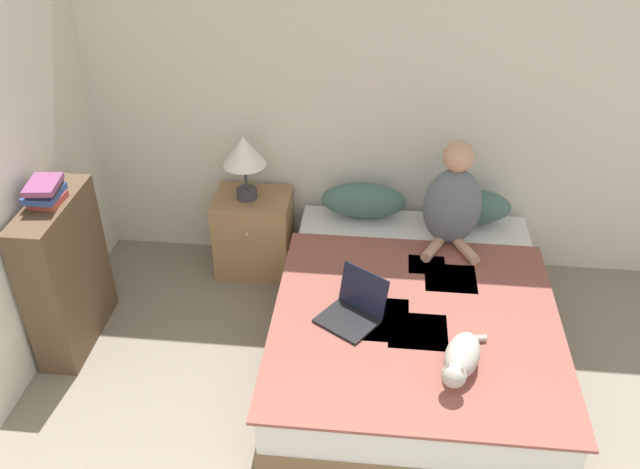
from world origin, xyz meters
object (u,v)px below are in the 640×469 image
at_px(pillow_far, 468,206).
at_px(book_stack_top, 45,192).
at_px(cat_tabby, 461,359).
at_px(pillow_near, 363,201).
at_px(nightstand, 254,233).
at_px(person_sitting, 453,202).
at_px(bookshelf, 66,274).
at_px(laptop_open, 353,310).
at_px(bed, 413,329).
at_px(table_lamp, 244,154).

bearing_deg(pillow_far, book_stack_top, -159.91).
distance_m(cat_tabby, book_stack_top, 2.52).
relative_size(pillow_near, book_stack_top, 2.31).
bearing_deg(nightstand, person_sitting, -8.93).
bearing_deg(book_stack_top, cat_tabby, -13.31).
bearing_deg(bookshelf, nightstand, 40.47).
bearing_deg(nightstand, book_stack_top, -139.66).
relative_size(pillow_near, cat_tabby, 1.22).
relative_size(cat_tabby, nightstand, 0.79).
relative_size(cat_tabby, bookshelf, 0.48).
distance_m(pillow_far, nightstand, 1.55).
xyz_separation_m(bookshelf, book_stack_top, (-0.00, 0.00, 0.59)).
relative_size(pillow_far, laptop_open, 1.37).
distance_m(pillow_near, laptop_open, 1.12).
distance_m(laptop_open, nightstand, 1.34).
relative_size(bed, pillow_near, 3.51).
relative_size(nightstand, table_lamp, 1.32).
bearing_deg(pillow_far, bed, -111.91).
bearing_deg(bed, bookshelf, -179.33).
distance_m(pillow_near, book_stack_top, 2.10).
bearing_deg(table_lamp, book_stack_top, -138.96).
relative_size(bed, pillow_far, 3.51).
bearing_deg(pillow_near, table_lamp, -175.21).
xyz_separation_m(laptop_open, nightstand, (-0.79, 1.06, -0.22)).
relative_size(pillow_far, cat_tabby, 1.22).
relative_size(bed, table_lamp, 4.47).
bearing_deg(cat_tabby, pillow_far, -167.95).
distance_m(table_lamp, bookshelf, 1.39).
height_order(bed, person_sitting, person_sitting).
xyz_separation_m(bed, cat_tabby, (0.22, -0.59, 0.33)).
bearing_deg(bed, cat_tabby, -69.57).
bearing_deg(cat_tabby, person_sitting, -162.68).
bearing_deg(book_stack_top, table_lamp, 41.04).
xyz_separation_m(cat_tabby, table_lamp, (-1.41, 1.43, 0.39)).
bearing_deg(nightstand, bookshelf, -139.53).
xyz_separation_m(bed, book_stack_top, (-2.18, -0.02, 0.87)).
bearing_deg(pillow_far, laptop_open, -123.19).
bearing_deg(person_sitting, bookshelf, -164.79).
distance_m(cat_tabby, bookshelf, 2.46).
xyz_separation_m(nightstand, table_lamp, (-0.03, -0.01, 0.65)).
distance_m(pillow_near, pillow_far, 0.73).
xyz_separation_m(nightstand, bookshelf, (-1.02, -0.87, 0.20)).
xyz_separation_m(laptop_open, table_lamp, (-0.82, 1.05, 0.43)).
height_order(pillow_far, nightstand, pillow_far).
height_order(pillow_near, person_sitting, person_sitting).
bearing_deg(bookshelf, pillow_far, 20.17).
bearing_deg(pillow_near, pillow_far, 0.00).
height_order(laptop_open, book_stack_top, book_stack_top).
relative_size(bed, person_sitting, 2.81).
relative_size(pillow_far, book_stack_top, 2.31).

